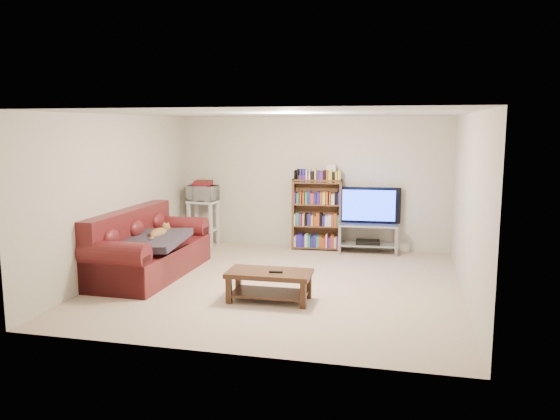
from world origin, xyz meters
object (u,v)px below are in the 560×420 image
(coffee_table, at_px, (269,280))
(bookshelf, at_px, (317,213))
(sofa, at_px, (146,252))
(tv_stand, at_px, (368,233))

(coffee_table, relative_size, bookshelf, 0.84)
(sofa, distance_m, tv_stand, 3.87)
(bookshelf, bearing_deg, tv_stand, -6.88)
(coffee_table, bearing_deg, sofa, 158.61)
(tv_stand, bearing_deg, bookshelf, 173.11)
(coffee_table, height_order, tv_stand, tv_stand)
(sofa, xyz_separation_m, coffee_table, (2.13, -0.80, -0.07))
(sofa, bearing_deg, coffee_table, -19.89)
(coffee_table, bearing_deg, tv_stand, 70.37)
(tv_stand, bearing_deg, coffee_table, -112.37)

